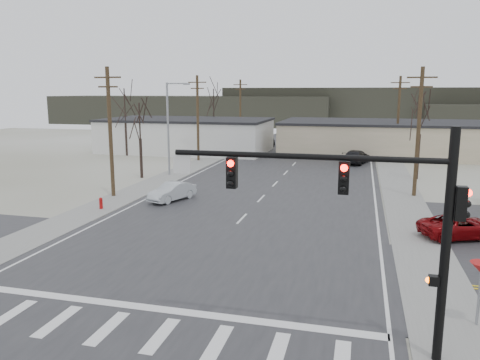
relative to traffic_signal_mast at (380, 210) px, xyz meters
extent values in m
plane|color=silver|center=(-7.89, 6.20, -4.67)|extent=(140.00, 140.00, 0.00)
cube|color=#2A292C|center=(-7.89, 21.20, -4.65)|extent=(18.00, 110.00, 0.05)
cube|color=#2A292C|center=(-7.89, 6.20, -4.65)|extent=(90.00, 10.00, 0.04)
cube|color=gray|center=(-18.49, 26.20, -4.64)|extent=(3.00, 90.00, 0.06)
cube|color=gray|center=(2.71, 26.20, -4.64)|extent=(3.00, 90.00, 0.06)
cylinder|color=black|center=(1.91, 0.00, -1.07)|extent=(0.28, 0.28, 7.20)
cylinder|color=black|center=(-2.29, 0.00, 1.53)|extent=(8.40, 0.18, 0.18)
cube|color=black|center=(-1.09, 0.00, 0.93)|extent=(0.32, 0.30, 1.00)
cube|color=black|center=(-4.59, 0.00, 0.93)|extent=(0.32, 0.30, 1.00)
sphere|color=#FF0C05|center=(-1.09, -0.17, 1.25)|extent=(0.22, 0.22, 0.22)
sphere|color=#FF0C05|center=(-4.59, -0.17, 1.25)|extent=(0.22, 0.22, 0.22)
cube|color=black|center=(2.21, 0.00, 0.33)|extent=(0.30, 0.30, 1.00)
cube|color=silver|center=(-6.29, 0.00, 1.13)|extent=(0.60, 0.04, 0.60)
cube|color=black|center=(1.66, 0.00, -2.07)|extent=(0.30, 0.25, 0.30)
sphere|color=#FF5905|center=(1.51, 0.00, -2.07)|extent=(0.18, 0.18, 0.18)
cylinder|color=#A50C0C|center=(-18.09, 14.20, -4.32)|extent=(0.24, 0.24, 0.70)
sphere|color=#A50C0C|center=(-18.09, 14.20, -3.92)|extent=(0.24, 0.24, 0.24)
cylinder|color=gray|center=(3.61, 2.70, -3.62)|extent=(0.10, 0.10, 2.10)
cube|color=silver|center=(-23.89, 46.20, -2.57)|extent=(22.00, 12.00, 4.20)
cube|color=black|center=(-23.89, 46.20, -0.32)|extent=(22.30, 12.30, 0.30)
cube|color=beige|center=(2.11, 50.20, -2.67)|extent=(26.00, 14.00, 4.00)
cube|color=black|center=(2.11, 50.20, -0.52)|extent=(26.30, 14.30, 0.30)
cylinder|color=#4B3723|center=(-19.39, 18.20, 0.33)|extent=(0.30, 0.30, 10.00)
cube|color=#4B3723|center=(-19.39, 18.20, 4.53)|extent=(2.20, 0.12, 0.12)
cube|color=#4B3723|center=(-19.39, 18.20, 3.83)|extent=(1.60, 0.12, 0.12)
cylinder|color=#4B3723|center=(-19.39, 38.20, 0.33)|extent=(0.30, 0.30, 10.00)
cube|color=#4B3723|center=(-19.39, 38.20, 4.53)|extent=(2.20, 0.12, 0.12)
cube|color=#4B3723|center=(-19.39, 38.20, 3.83)|extent=(1.60, 0.12, 0.12)
cylinder|color=#4B3723|center=(-19.39, 58.20, 0.33)|extent=(0.30, 0.30, 10.00)
cube|color=#4B3723|center=(-19.39, 58.20, 4.53)|extent=(2.20, 0.12, 0.12)
cube|color=#4B3723|center=(-19.39, 58.20, 3.83)|extent=(1.60, 0.12, 0.12)
cylinder|color=#4B3723|center=(3.61, 24.20, 0.33)|extent=(0.30, 0.30, 10.00)
cube|color=#4B3723|center=(3.61, 24.20, 4.53)|extent=(2.20, 0.12, 0.12)
cube|color=#4B3723|center=(3.61, 24.20, 3.83)|extent=(1.60, 0.12, 0.12)
cylinder|color=#4B3723|center=(3.61, 46.20, 0.33)|extent=(0.30, 0.30, 10.00)
cube|color=#4B3723|center=(3.61, 46.20, 4.53)|extent=(2.20, 0.12, 0.12)
cube|color=#4B3723|center=(3.61, 46.20, 3.83)|extent=(1.60, 0.12, 0.12)
cylinder|color=gray|center=(-18.89, 28.20, -0.17)|extent=(0.20, 0.20, 9.00)
cylinder|color=gray|center=(-17.89, 28.20, 4.23)|extent=(2.00, 0.12, 0.12)
cube|color=gray|center=(-16.89, 28.20, 4.18)|extent=(0.60, 0.25, 0.18)
cylinder|color=#2D201B|center=(-20.89, 26.20, -2.80)|extent=(0.28, 0.28, 3.75)
cylinder|color=#2D201B|center=(-20.89, 26.20, 0.58)|extent=(0.14, 0.14, 3.75)
cylinder|color=#2D201B|center=(4.61, 32.20, -2.55)|extent=(0.28, 0.28, 4.25)
cylinder|color=#2D201B|center=(4.61, 32.20, 1.28)|extent=(0.14, 0.14, 4.25)
cylinder|color=#2D201B|center=(-21.89, 52.20, -2.42)|extent=(0.28, 0.28, 4.50)
cylinder|color=#2D201B|center=(-21.89, 52.20, 1.63)|extent=(0.14, 0.14, 4.50)
cylinder|color=#2D201B|center=(7.11, 58.20, -2.67)|extent=(0.28, 0.28, 4.00)
cylinder|color=#2D201B|center=(7.11, 58.20, 0.93)|extent=(0.14, 0.14, 4.00)
cylinder|color=#2D201B|center=(-29.89, 40.20, -2.42)|extent=(0.28, 0.28, 4.50)
cylinder|color=#2D201B|center=(-29.89, 40.20, 1.63)|extent=(0.14, 0.14, 4.50)
cube|color=#333026|center=(-42.89, 98.20, -1.17)|extent=(70.00, 18.00, 7.00)
cube|color=#333026|center=(7.11, 102.20, -0.17)|extent=(80.00, 18.00, 9.00)
imported|color=silver|center=(-14.28, 17.89, -3.95)|extent=(2.75, 4.34, 1.35)
imported|color=black|center=(-1.09, 40.41, -3.86)|extent=(3.38, 5.69, 1.54)
imported|color=black|center=(-14.05, 55.25, -3.96)|extent=(2.14, 4.11, 1.33)
imported|color=maroon|center=(5.06, 13.44, -3.99)|extent=(5.17, 3.81, 1.31)
camera|label=1|loc=(-0.65, -14.18, 3.48)|focal=35.00mm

